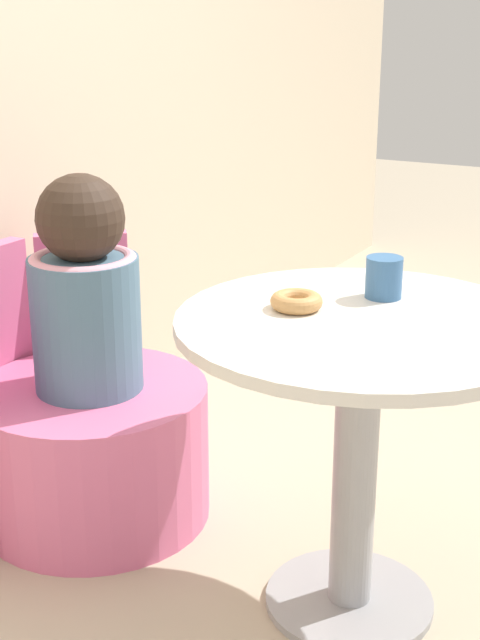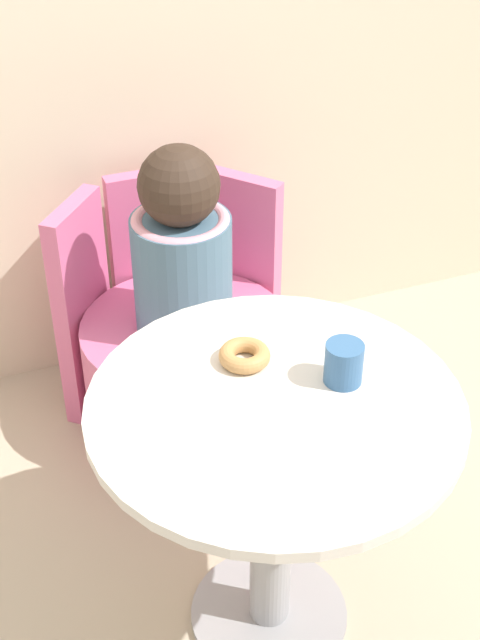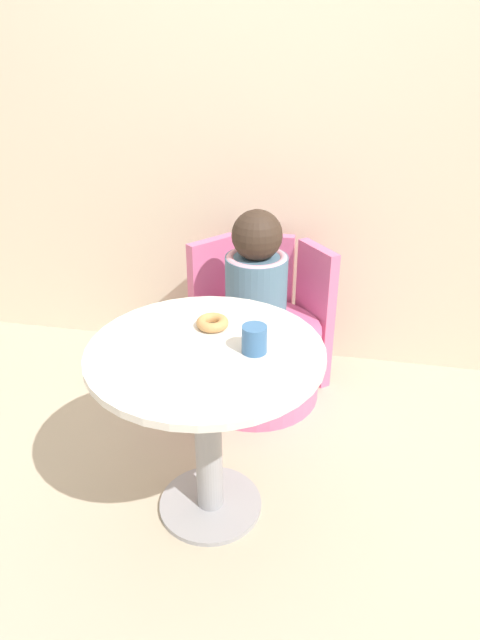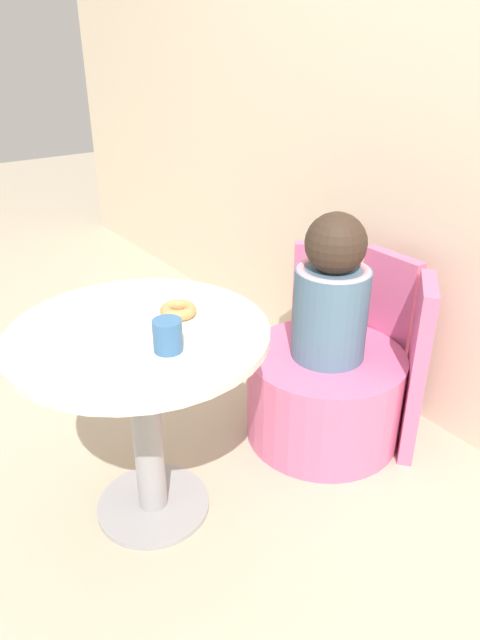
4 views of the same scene
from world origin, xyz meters
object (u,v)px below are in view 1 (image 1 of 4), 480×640
(round_table, at_px, (358,395))
(donut, at_px, (296,301))
(child_figure, at_px, (85,292))
(cup, at_px, (384,277))
(tub_chair, at_px, (94,451))

(round_table, relative_size, donut, 6.98)
(child_figure, bearing_deg, donut, -94.70)
(donut, bearing_deg, child_figure, 85.30)
(child_figure, distance_m, cup, 0.72)
(donut, relative_size, cup, 1.22)
(donut, bearing_deg, cup, -37.87)
(tub_chair, bearing_deg, donut, -94.70)
(round_table, bearing_deg, donut, 94.45)
(tub_chair, relative_size, donut, 5.49)
(tub_chair, distance_m, donut, 0.77)
(child_figure, bearing_deg, tub_chair, -104.04)
(round_table, distance_m, donut, 0.23)
(child_figure, relative_size, cup, 6.10)
(round_table, height_order, tub_chair, round_table)
(child_figure, bearing_deg, round_table, -92.95)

